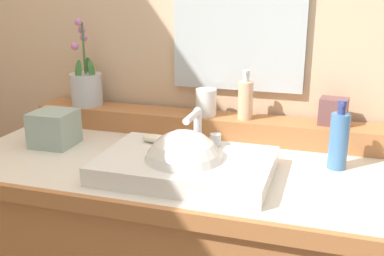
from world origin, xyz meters
TOP-DOWN VIEW (x-y plane):
  - wall_back at (0.00, 0.43)m, footprint 3.19×0.20m
  - back_ledge at (0.00, 0.25)m, footprint 1.33×0.13m
  - sink_basin at (0.01, -0.12)m, footprint 0.47×0.32m
  - soap_bar at (-0.12, -0.02)m, footprint 0.07×0.04m
  - potted_plant at (-0.49, 0.24)m, footprint 0.12×0.12m
  - soap_dispenser at (0.11, 0.23)m, footprint 0.05×0.05m
  - tumbler_cup at (-0.03, 0.23)m, footprint 0.07×0.07m
  - trinket_box at (0.39, 0.25)m, footprint 0.09×0.08m
  - lotion_bottle at (0.41, 0.07)m, footprint 0.05×0.06m
  - tissue_box at (-0.48, 0.00)m, footprint 0.13×0.13m
  - mirror at (0.06, 0.32)m, footprint 0.45×0.02m

SIDE VIEW (x-z plane):
  - sink_basin at x=0.01m, z-range 0.73..0.99m
  - back_ledge at x=0.00m, z-range 0.84..0.91m
  - tissue_box at x=-0.48m, z-range 0.84..0.95m
  - soap_bar at x=-0.12m, z-range 0.89..0.91m
  - lotion_bottle at x=0.41m, z-range 0.82..1.02m
  - trinket_box at x=0.39m, z-range 0.91..1.00m
  - tumbler_cup at x=-0.03m, z-range 0.91..1.01m
  - soap_dispenser at x=0.11m, z-range 0.90..1.06m
  - potted_plant at x=-0.49m, z-range 0.83..1.15m
  - mirror at x=0.06m, z-range 0.99..1.47m
  - wall_back at x=0.00m, z-range 0.00..2.54m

